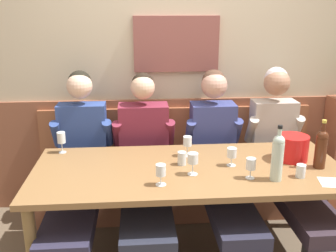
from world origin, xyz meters
TOP-DOWN VIEW (x-y plane):
  - room_wall_back at (0.00, 1.09)m, footprint 6.80×0.12m
  - wood_wainscot_panel at (0.00, 1.04)m, footprint 6.80×0.03m
  - wall_bench at (0.00, 0.83)m, footprint 2.44×0.42m
  - dining_table at (0.00, 0.11)m, footprint 2.14×0.90m
  - person_left_seat at (-0.81, 0.43)m, footprint 0.50×1.33m
  - person_right_seat at (-0.30, 0.44)m, footprint 0.52×1.33m
  - person_center_right_seat at (0.30, 0.46)m, footprint 0.48×1.33m
  - person_center_left_seat at (0.83, 0.45)m, footprint 0.48×1.33m
  - ice_bucket at (0.76, 0.20)m, footprint 0.22×0.22m
  - wine_bottle_green_tall at (0.89, 0.04)m, footprint 0.08×0.08m
  - wine_bottle_clear_water at (0.53, -0.12)m, footprint 0.08×0.08m
  - wine_glass_mid_right at (0.37, -0.09)m, footprint 0.06×0.06m
  - wine_glass_by_bottle at (-0.21, -0.14)m, footprint 0.07×0.07m
  - wine_glass_center_front at (0.02, 0.33)m, footprint 0.06×0.06m
  - wine_glass_near_bucket at (0.30, 0.12)m, footprint 0.07×0.07m
  - wine_glass_mid_left at (-0.92, 0.47)m, footprint 0.06×0.06m
  - wine_glass_right_end at (0.01, -0.00)m, footprint 0.07×0.07m
  - water_tumbler_right at (-0.04, 0.17)m, footprint 0.06×0.06m
  - water_tumbler_left at (0.91, 0.34)m, footprint 0.06×0.06m
  - water_tumbler_center at (0.70, -0.10)m, footprint 0.06×0.06m

SIDE VIEW (x-z plane):
  - wall_bench at x=0.00m, z-range -0.19..0.75m
  - wood_wainscot_panel at x=0.00m, z-range 0.00..1.01m
  - person_right_seat at x=-0.30m, z-range -0.03..1.26m
  - person_left_seat at x=-0.81m, z-range -0.03..1.28m
  - person_center_right_seat at x=0.30m, z-range -0.01..1.30m
  - person_center_left_seat at x=0.83m, z-range -0.01..1.31m
  - dining_table at x=0.00m, z-range 0.30..1.04m
  - water_tumbler_center at x=0.70m, z-range 0.75..0.83m
  - water_tumbler_left at x=0.91m, z-range 0.75..0.84m
  - water_tumbler_right at x=-0.04m, z-range 0.75..0.84m
  - ice_bucket at x=0.76m, z-range 0.75..0.93m
  - wine_glass_by_bottle at x=-0.21m, z-range 0.77..0.91m
  - wine_glass_near_bucket at x=0.30m, z-range 0.77..0.90m
  - wine_glass_mid_right at x=0.37m, z-range 0.77..0.91m
  - wine_glass_center_front at x=0.02m, z-range 0.78..0.93m
  - wine_glass_right_end at x=0.01m, z-range 0.78..0.93m
  - wine_glass_mid_left at x=-0.92m, z-range 0.78..0.94m
  - wine_bottle_green_tall at x=0.89m, z-range 0.72..1.06m
  - wine_bottle_clear_water at x=0.53m, z-range 0.73..1.09m
  - room_wall_back at x=0.00m, z-range 0.00..2.80m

